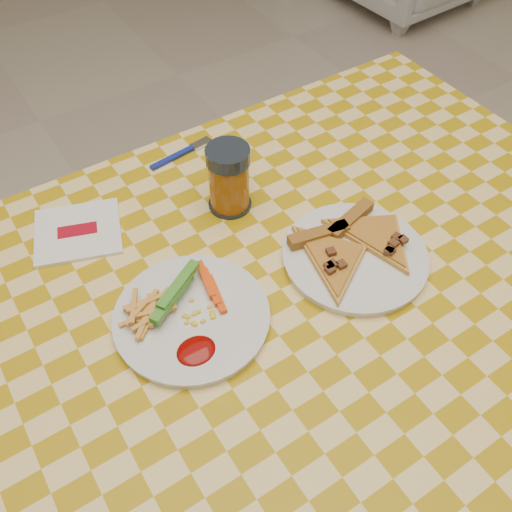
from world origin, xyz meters
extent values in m
plane|color=beige|center=(0.00, 0.00, 0.00)|extent=(8.00, 8.00, 0.00)
cylinder|color=silver|center=(0.54, 0.34, 0.35)|extent=(0.06, 0.06, 0.71)
cube|color=#542F1D|center=(0.00, 0.00, 0.73)|extent=(1.20, 0.80, 0.04)
cylinder|color=silver|center=(-0.15, 0.02, 0.76)|extent=(0.27, 0.27, 0.01)
cylinder|color=silver|center=(0.14, -0.02, 0.76)|extent=(0.30, 0.30, 0.01)
cube|color=#116910|center=(-0.15, 0.06, 0.79)|extent=(0.10, 0.08, 0.02)
cube|color=#F9490B|center=(-0.10, 0.05, 0.78)|extent=(0.06, 0.08, 0.02)
ellipsoid|color=#7B0502|center=(-0.17, -0.03, 0.77)|extent=(0.06, 0.05, 0.01)
cube|color=olive|center=(0.10, 0.04, 0.78)|extent=(0.11, 0.04, 0.02)
cube|color=olive|center=(0.17, 0.04, 0.78)|extent=(0.11, 0.05, 0.02)
cylinder|color=black|center=(0.03, 0.21, 0.76)|extent=(0.08, 0.08, 0.01)
cylinder|color=#8A490F|center=(0.03, 0.21, 0.81)|extent=(0.07, 0.07, 0.10)
cylinder|color=black|center=(0.03, 0.21, 0.87)|extent=(0.07, 0.07, 0.02)
cube|color=white|center=(-0.22, 0.29, 0.76)|extent=(0.18, 0.17, 0.01)
cube|color=#A1091A|center=(-0.22, 0.29, 0.76)|extent=(0.07, 0.05, 0.00)
cube|color=navy|center=(0.00, 0.37, 0.76)|extent=(0.10, 0.02, 0.01)
cube|color=silver|center=(0.07, 0.38, 0.76)|extent=(0.05, 0.02, 0.00)
camera|label=1|loc=(-0.33, -0.44, 1.46)|focal=40.00mm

